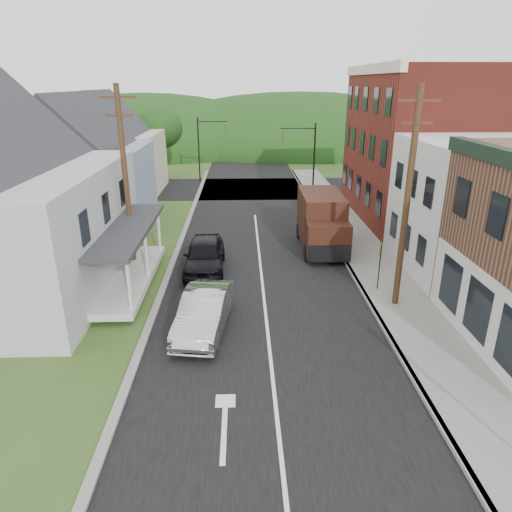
{
  "coord_description": "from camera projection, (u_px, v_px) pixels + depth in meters",
  "views": [
    {
      "loc": [
        -0.94,
        -13.91,
        9.01
      ],
      "look_at": [
        -0.37,
        3.94,
        2.2
      ],
      "focal_mm": 32.0,
      "sensor_mm": 36.0,
      "label": 1
    }
  ],
  "objects": [
    {
      "name": "house_cream",
      "position": [
        117.0,
        149.0,
        38.86
      ],
      "size": [
        7.14,
        8.16,
        7.28
      ],
      "color": "beige",
      "rests_on": "ground"
    },
    {
      "name": "warning_sign",
      "position": [
        380.0,
        259.0,
        20.4
      ],
      "size": [
        0.27,
        0.59,
        2.3
      ],
      "rotation": [
        0.0,
        0.0,
        -0.41
      ],
      "color": "black",
      "rests_on": "sidewalk_right"
    },
    {
      "name": "utility_pole_left",
      "position": [
        126.0,
        180.0,
        21.85
      ],
      "size": [
        1.6,
        0.26,
        9.0
      ],
      "color": "#472D19",
      "rests_on": "ground"
    },
    {
      "name": "road",
      "position": [
        259.0,
        254.0,
        25.57
      ],
      "size": [
        9.0,
        90.0,
        0.02
      ],
      "primitive_type": "cube",
      "color": "black",
      "rests_on": "ground"
    },
    {
      "name": "silver_sedan",
      "position": [
        204.0,
        312.0,
        17.48
      ],
      "size": [
        2.25,
        4.87,
        1.54
      ],
      "primitive_type": "imported",
      "rotation": [
        0.0,
        0.0,
        -0.14
      ],
      "color": "#B2B2B7",
      "rests_on": "ground"
    },
    {
      "name": "tree_left_d",
      "position": [
        158.0,
        128.0,
        44.11
      ],
      "size": [
        4.8,
        4.8,
        6.94
      ],
      "color": "#382616",
      "rests_on": "ground"
    },
    {
      "name": "house_blue",
      "position": [
        91.0,
        168.0,
        30.47
      ],
      "size": [
        7.14,
        8.16,
        7.28
      ],
      "color": "#7C8CA9",
      "rests_on": "ground"
    },
    {
      "name": "curb_left",
      "position": [
        171.0,
        268.0,
        23.54
      ],
      "size": [
        0.3,
        55.0,
        0.12
      ],
      "primitive_type": "cube",
      "color": "slate",
      "rests_on": "ground"
    },
    {
      "name": "traffic_signal_right",
      "position": [
        306.0,
        152.0,
        36.97
      ],
      "size": [
        2.87,
        0.2,
        6.0
      ],
      "color": "black",
      "rests_on": "ground"
    },
    {
      "name": "utility_pole_right",
      "position": [
        407.0,
        200.0,
        18.01
      ],
      "size": [
        1.6,
        0.26,
        9.0
      ],
      "color": "#472D19",
      "rests_on": "ground"
    },
    {
      "name": "ground",
      "position": [
        270.0,
        353.0,
        16.23
      ],
      "size": [
        120.0,
        120.0,
        0.0
      ],
      "primitive_type": "plane",
      "color": "#2D4719",
      "rests_on": "ground"
    },
    {
      "name": "traffic_signal_left",
      "position": [
        206.0,
        142.0,
        43.25
      ],
      "size": [
        2.87,
        0.2,
        6.0
      ],
      "color": "black",
      "rests_on": "ground"
    },
    {
      "name": "delivery_van",
      "position": [
        322.0,
        222.0,
        25.89
      ],
      "size": [
        2.39,
        5.66,
        3.15
      ],
      "rotation": [
        0.0,
        0.0,
        -0.01
      ],
      "color": "black",
      "rests_on": "ground"
    },
    {
      "name": "forested_ridge",
      "position": [
        248.0,
        147.0,
        67.6
      ],
      "size": [
        90.0,
        30.0,
        16.0
      ],
      "primitive_type": "ellipsoid",
      "color": "black",
      "rests_on": "ground"
    },
    {
      "name": "curb_right",
      "position": [
        348.0,
        265.0,
        23.81
      ],
      "size": [
        0.2,
        55.0,
        0.15
      ],
      "primitive_type": "cube",
      "color": "slate",
      "rests_on": "ground"
    },
    {
      "name": "storefront_white",
      "position": [
        491.0,
        208.0,
        22.41
      ],
      "size": [
        8.0,
        7.0,
        6.5
      ],
      "primitive_type": "cube",
      "color": "silver",
      "rests_on": "ground"
    },
    {
      "name": "sidewalk_right",
      "position": [
        373.0,
        265.0,
        23.85
      ],
      "size": [
        2.8,
        55.0,
        0.15
      ],
      "primitive_type": "cube",
      "color": "slate",
      "rests_on": "ground"
    },
    {
      "name": "dark_sedan",
      "position": [
        204.0,
        255.0,
        23.05
      ],
      "size": [
        2.02,
        4.93,
        1.67
      ],
      "primitive_type": "imported",
      "rotation": [
        0.0,
        0.0,
        0.01
      ],
      "color": "black",
      "rests_on": "ground"
    },
    {
      "name": "storefront_red",
      "position": [
        423.0,
        146.0,
        30.66
      ],
      "size": [
        8.0,
        12.0,
        10.0
      ],
      "primitive_type": "cube",
      "color": "maroon",
      "rests_on": "ground"
    },
    {
      "name": "cross_road",
      "position": [
        252.0,
        188.0,
        41.45
      ],
      "size": [
        60.0,
        9.0,
        0.02
      ],
      "primitive_type": "cube",
      "color": "black",
      "rests_on": "ground"
    }
  ]
}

